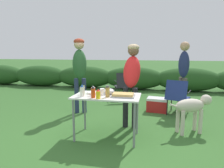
{
  "coord_description": "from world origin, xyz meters",
  "views": [
    {
      "loc": [
        0.75,
        -3.16,
        1.47
      ],
      "look_at": [
        0.03,
        0.27,
        0.89
      ],
      "focal_mm": 32.0,
      "sensor_mm": 36.0,
      "label": 1
    }
  ],
  "objects": [
    {
      "name": "camp_chair_green_behind_table",
      "position": [
        -0.14,
        2.77,
        0.47
      ],
      "size": [
        0.63,
        0.71,
        0.83
      ],
      "rotation": [
        0.0,
        0.0,
        0.33
      ],
      "color": "#232328",
      "rests_on": "ground"
    },
    {
      "name": "standing_person_in_olive_jacket",
      "position": [
        -0.94,
        1.24,
        1.13
      ],
      "size": [
        0.38,
        0.33,
        1.76
      ],
      "rotation": [
        0.0,
        0.0,
        0.34
      ],
      "color": "#232D4C",
      "rests_on": "ground"
    },
    {
      "name": "spice_jar",
      "position": [
        0.04,
        -0.11,
        0.83
      ],
      "size": [
        0.07,
        0.07,
        0.18
      ],
      "color": "#B2893D",
      "rests_on": "folding_table"
    },
    {
      "name": "ketchup_bottle",
      "position": [
        -0.22,
        -0.05,
        0.82
      ],
      "size": [
        0.07,
        0.07,
        0.17
      ],
      "color": "red",
      "rests_on": "folding_table"
    },
    {
      "name": "standing_person_with_beanie",
      "position": [
        1.48,
        2.04,
        1.05
      ],
      "size": [
        0.35,
        0.38,
        1.7
      ],
      "rotation": [
        0.0,
        0.0,
        -1.05
      ],
      "color": "#4C473D",
      "rests_on": "ground"
    },
    {
      "name": "mayo_bottle",
      "position": [
        -0.37,
        -0.15,
        0.84
      ],
      "size": [
        0.07,
        0.07,
        0.2
      ],
      "color": "silver",
      "rests_on": "folding_table"
    },
    {
      "name": "plate_stack",
      "position": [
        -0.27,
        0.09,
        0.76
      ],
      "size": [
        0.21,
        0.21,
        0.03
      ],
      "primitive_type": "cylinder",
      "color": "white",
      "rests_on": "folding_table"
    },
    {
      "name": "mustard_bottle",
      "position": [
        -0.08,
        -0.25,
        0.81
      ],
      "size": [
        0.07,
        0.07,
        0.15
      ],
      "color": "yellow",
      "rests_on": "folding_table"
    },
    {
      "name": "shrub_hedge",
      "position": [
        -0.0,
        4.55,
        0.43
      ],
      "size": [
        14.4,
        0.9,
        0.86
      ],
      "color": "#234C1E",
      "rests_on": "ground"
    },
    {
      "name": "camp_chair_near_hedge",
      "position": [
        1.3,
        1.49,
        0.47
      ],
      "size": [
        0.63,
        0.71,
        0.83
      ],
      "rotation": [
        0.0,
        0.0,
        -0.32
      ],
      "color": "navy",
      "rests_on": "ground"
    },
    {
      "name": "folding_table",
      "position": [
        0.0,
        0.0,
        0.66
      ],
      "size": [
        1.1,
        0.64,
        0.74
      ],
      "color": "silver",
      "rests_on": "ground"
    },
    {
      "name": "standing_person_in_gray_fleece",
      "position": [
        0.34,
        0.66,
        1.02
      ],
      "size": [
        0.37,
        0.48,
        1.61
      ],
      "rotation": [
        0.0,
        0.0,
        -0.09
      ],
      "color": "black",
      "rests_on": "ground"
    },
    {
      "name": "mixing_bowl",
      "position": [
        0.01,
        0.11,
        0.79
      ],
      "size": [
        0.19,
        0.19,
        0.1
      ],
      "primitive_type": "ellipsoid",
      "color": "silver",
      "rests_on": "folding_table"
    },
    {
      "name": "dog",
      "position": [
        1.45,
        0.52,
        0.48
      ],
      "size": [
        0.82,
        0.48,
        0.69
      ],
      "rotation": [
        0.0,
        0.0,
        -1.13
      ],
      "color": "beige",
      "rests_on": "ground"
    },
    {
      "name": "ground_plane",
      "position": [
        0.0,
        0.0,
        0.0
      ],
      "size": [
        60.0,
        60.0,
        0.0
      ],
      "primitive_type": "plane",
      "color": "#336028"
    },
    {
      "name": "paper_cup_stack",
      "position": [
        -0.08,
        0.01,
        0.8
      ],
      "size": [
        0.08,
        0.08,
        0.11
      ],
      "primitive_type": "cylinder",
      "color": "white",
      "rests_on": "folding_table"
    },
    {
      "name": "cooler_box",
      "position": [
        0.87,
        1.72,
        0.17
      ],
      "size": [
        0.52,
        0.39,
        0.34
      ],
      "rotation": [
        0.0,
        0.0,
        3.0
      ],
      "color": "#B21E1E",
      "rests_on": "ground"
    },
    {
      "name": "hot_sauce_bottle",
      "position": [
        -0.17,
        -0.21,
        0.83
      ],
      "size": [
        0.06,
        0.06,
        0.19
      ],
      "color": "#CC4214",
      "rests_on": "folding_table"
    },
    {
      "name": "relish_jar",
      "position": [
        -0.42,
        0.02,
        0.81
      ],
      "size": [
        0.06,
        0.06,
        0.15
      ],
      "color": "olive",
      "rests_on": "folding_table"
    },
    {
      "name": "food_tray",
      "position": [
        0.28,
        -0.04,
        0.77
      ],
      "size": [
        0.38,
        0.25,
        0.06
      ],
      "color": "#9E9EA3",
      "rests_on": "folding_table"
    }
  ]
}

